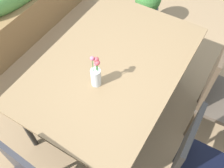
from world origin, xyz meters
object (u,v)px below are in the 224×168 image
Objects in this scene: flower_vase at (96,75)px; potted_plant at (147,7)px; dining_table at (112,67)px; chair_near_left at (195,164)px; chair_near_right at (223,91)px.

flower_vase is 1.67m from potted_plant.
dining_table is at bearing 1.51° from flower_vase.
dining_table is 5.27× the size of flower_vase.
chair_near_right reaches higher than chair_near_left.
chair_near_right is at bearing -130.63° from potted_plant.
chair_near_left reaches higher than dining_table.
dining_table is 1.54× the size of chair_near_right.
potted_plant is (0.98, 1.14, -0.25)m from chair_near_right.
dining_table is at bearing -70.33° from chair_near_right.
chair_near_right is (0.69, 0.01, -0.02)m from chair_near_left.
chair_near_left is 3.35× the size of flower_vase.
chair_near_left is 2.04m from potted_plant.
potted_plant is (1.67, 1.15, -0.27)m from chair_near_left.
chair_near_left reaches higher than potted_plant.
chair_near_right is 1.05m from flower_vase.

